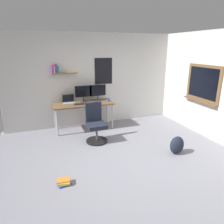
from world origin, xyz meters
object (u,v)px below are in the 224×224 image
monitor_secondary (98,92)px  book_stack_on_floor (64,182)px  coffee_mug (108,100)px  computer_mouse (91,103)px  backpack (177,145)px  office_chair (96,125)px  laptop (69,101)px  monitor_primary (83,93)px  keyboard (81,104)px  desk (83,106)px

monitor_secondary → book_stack_on_floor: bearing=-118.6°
coffee_mug → book_stack_on_floor: (-1.60, -2.31, -0.74)m
computer_mouse → backpack: (1.35, -2.03, -0.56)m
office_chair → coffee_mug: office_chair is taller
monitor_secondary → computer_mouse: size_ratio=4.46×
coffee_mug → backpack: 2.31m
laptop → monitor_primary: 0.46m
keyboard → coffee_mug: (0.80, 0.05, 0.04)m
computer_mouse → desk: bearing=158.1°
coffee_mug → monitor_primary: bearing=168.9°
laptop → monitor_secondary: bearing=-3.4°
monitor_primary → office_chair: bearing=-86.8°
laptop → backpack: 3.02m
computer_mouse → coffee_mug: 0.52m
laptop → keyboard: bearing=-38.9°
monitor_primary → computer_mouse: bearing=-49.2°
coffee_mug → computer_mouse: bearing=-174.5°
laptop → book_stack_on_floor: (-0.51, -2.49, -0.75)m
keyboard → computer_mouse: (0.28, -0.00, 0.01)m
book_stack_on_floor → monitor_secondary: bearing=61.4°
monitor_secondary → keyboard: bearing=-161.1°
desk → office_chair: size_ratio=1.72×
coffee_mug → book_stack_on_floor: bearing=-124.7°
desk → backpack: (1.55, -2.11, -0.47)m
monitor_primary → keyboard: size_ratio=1.25×
office_chair → backpack: office_chair is taller
keyboard → office_chair: bearing=-77.4°
monitor_primary → monitor_secondary: 0.41m
desk → book_stack_on_floor: 2.58m
computer_mouse → coffee_mug: bearing=5.5°
computer_mouse → monitor_primary: bearing=130.8°
desk → monitor_primary: size_ratio=3.52×
monitor_secondary → coffee_mug: (0.27, -0.13, -0.22)m
laptop → computer_mouse: (0.57, -0.23, -0.04)m
monitor_secondary → backpack: size_ratio=1.16×
desk → monitor_primary: (0.04, 0.10, 0.34)m
desk → monitor_secondary: (0.45, 0.10, 0.34)m
keyboard → computer_mouse: 0.28m
backpack → monitor_secondary: bearing=116.5°
monitor_primary → book_stack_on_floor: 2.78m
office_chair → monitor_secondary: bearing=70.1°
office_chair → computer_mouse: size_ratio=9.13×
laptop → monitor_secondary: (0.82, -0.05, 0.22)m
desk → office_chair: office_chair is taller
computer_mouse → backpack: 2.50m
keyboard → book_stack_on_floor: 2.50m
laptop → computer_mouse: 0.61m
computer_mouse → coffee_mug: size_ratio=1.13×
desk → computer_mouse: (0.20, -0.08, 0.09)m
monitor_primary → computer_mouse: monitor_primary is taller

